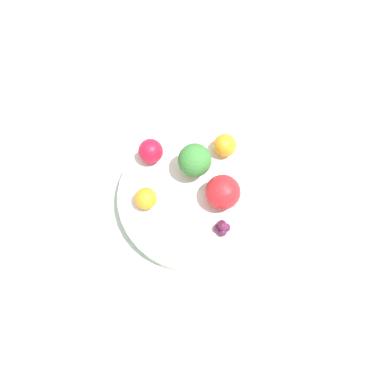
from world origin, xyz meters
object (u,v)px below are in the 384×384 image
at_px(bowl, 192,197).
at_px(orange_front, 146,199).
at_px(apple_red, 223,192).
at_px(apple_green, 151,151).
at_px(grape_cluster, 222,228).
at_px(broccoli, 195,161).
at_px(orange_back, 225,145).

relative_size(bowl, orange_front, 6.85).
bearing_deg(bowl, apple_red, 159.43).
relative_size(apple_red, apple_green, 1.35).
xyz_separation_m(bowl, apple_green, (0.06, -0.09, 0.04)).
distance_m(apple_green, grape_cluster, 0.19).
bearing_deg(bowl, orange_front, 1.27).
relative_size(apple_red, orange_front, 1.57).
distance_m(broccoli, grape_cluster, 0.13).
bearing_deg(broccoli, apple_red, 119.48).
xyz_separation_m(broccoli, orange_back, (-0.06, -0.03, -0.02)).
xyz_separation_m(broccoli, grape_cluster, (-0.02, 0.12, -0.03)).
xyz_separation_m(apple_green, grape_cluster, (-0.10, 0.16, -0.01)).
bearing_deg(apple_red, apple_green, -44.33).
distance_m(bowl, apple_green, 0.11).
bearing_deg(orange_back, apple_green, -5.81).
bearing_deg(orange_front, grape_cluster, 148.73).
height_order(apple_green, orange_back, apple_green).
xyz_separation_m(bowl, orange_back, (-0.08, -0.07, 0.04)).
distance_m(bowl, orange_back, 0.11).
xyz_separation_m(bowl, grape_cluster, (-0.04, 0.07, 0.03)).
height_order(broccoli, orange_back, broccoli).
height_order(bowl, apple_red, apple_red).
bearing_deg(grape_cluster, orange_back, -104.50).
relative_size(broccoli, apple_green, 1.57).
relative_size(broccoli, orange_back, 1.67).
bearing_deg(apple_red, orange_back, -105.76).
distance_m(bowl, broccoli, 0.07).
bearing_deg(apple_red, bowl, -20.57).
distance_m(orange_front, orange_back, 0.17).
bearing_deg(orange_back, bowl, 44.19).
distance_m(bowl, grape_cluster, 0.09).
bearing_deg(orange_back, broccoli, 24.87).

